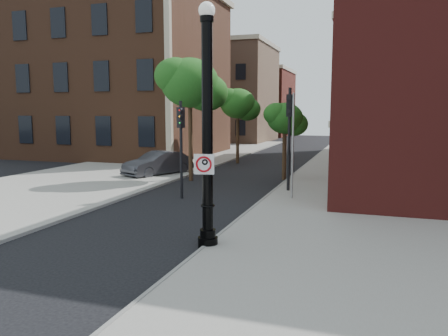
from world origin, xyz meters
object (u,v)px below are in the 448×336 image
(lamppost, at_px, (207,138))
(no_parking_sign, at_px, (204,164))
(traffic_signal_right, at_px, (289,123))
(traffic_signal_left, at_px, (181,133))
(parked_car, at_px, (158,164))

(lamppost, height_order, no_parking_sign, lamppost)
(traffic_signal_right, bearing_deg, traffic_signal_left, -153.31)
(parked_car, height_order, traffic_signal_left, traffic_signal_left)
(lamppost, xyz_separation_m, traffic_signal_right, (0.67, 9.36, 0.21))
(lamppost, xyz_separation_m, no_parking_sign, (-0.04, -0.17, -0.72))
(no_parking_sign, xyz_separation_m, traffic_signal_left, (-3.68, 6.58, 0.49))
(parked_car, bearing_deg, lamppost, -33.34)
(lamppost, xyz_separation_m, traffic_signal_left, (-3.72, 6.40, -0.23))
(no_parking_sign, bearing_deg, parked_car, 109.84)
(lamppost, height_order, traffic_signal_left, lamppost)
(no_parking_sign, distance_m, parked_car, 15.01)
(parked_car, bearing_deg, traffic_signal_right, 4.40)
(traffic_signal_right, bearing_deg, parked_car, 153.27)
(no_parking_sign, bearing_deg, traffic_signal_right, 73.31)
(lamppost, relative_size, traffic_signal_left, 1.57)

